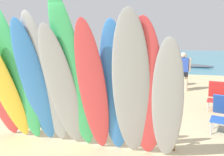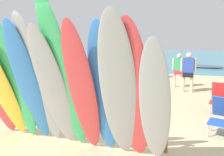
{
  "view_description": "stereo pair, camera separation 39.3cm",
  "coord_description": "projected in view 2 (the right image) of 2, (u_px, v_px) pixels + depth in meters",
  "views": [
    {
      "loc": [
        1.67,
        -3.87,
        1.97
      ],
      "look_at": [
        0.0,
        2.03,
        0.95
      ],
      "focal_mm": 34.6,
      "sensor_mm": 36.0,
      "label": 1
    },
    {
      "loc": [
        2.05,
        -3.75,
        1.97
      ],
      "look_at": [
        0.0,
        2.03,
        0.95
      ],
      "focal_mm": 34.6,
      "sensor_mm": 36.0,
      "label": 2
    }
  ],
  "objects": [
    {
      "name": "beachgoer_midbeach",
      "position": [
        93.0,
        64.0,
        10.48
      ],
      "size": [
        0.41,
        0.57,
        1.57
      ],
      "rotation": [
        0.0,
        0.0,
        1.27
      ],
      "color": "#9E704C",
      "rests_on": "ground"
    },
    {
      "name": "beachgoer_near_rack",
      "position": [
        153.0,
        62.0,
        11.77
      ],
      "size": [
        0.4,
        0.58,
        1.54
      ],
      "rotation": [
        0.0,
        0.0,
        1.53
      ],
      "color": "#9E704C",
      "rests_on": "ground"
    },
    {
      "name": "surfboard_blue_8",
      "position": [
        104.0,
        93.0,
        3.51
      ],
      "size": [
        0.54,
        0.88,
        2.31
      ],
      "primitive_type": "ellipsoid",
      "rotation": [
        0.33,
        0.0,
        0.08
      ],
      "color": "#337AD1",
      "rests_on": "ground"
    },
    {
      "name": "surfboard_rack",
      "position": [
        79.0,
        115.0,
        4.4
      ],
      "size": [
        3.62,
        0.07,
        0.62
      ],
      "color": "brown",
      "rests_on": "ground"
    },
    {
      "name": "surfboard_blue_3",
      "position": [
        29.0,
        86.0,
        3.93
      ],
      "size": [
        0.57,
        1.03,
        2.36
      ],
      "primitive_type": "ellipsoid",
      "rotation": [
        0.38,
        0.0,
        0.08
      ],
      "color": "#337AD1",
      "rests_on": "ground"
    },
    {
      "name": "surfboard_green_2",
      "position": [
        12.0,
        77.0,
        4.0
      ],
      "size": [
        0.6,
        0.99,
        2.66
      ],
      "primitive_type": "ellipsoid",
      "rotation": [
        0.32,
        0.0,
        -0.07
      ],
      "color": "#38B266",
      "rests_on": "ground"
    },
    {
      "name": "beachgoer_by_water",
      "position": [
        179.0,
        68.0,
        9.43
      ],
      "size": [
        0.56,
        0.24,
        1.48
      ],
      "rotation": [
        0.0,
        0.0,
        6.22
      ],
      "color": "beige",
      "rests_on": "ground"
    },
    {
      "name": "surfboard_red_7",
      "position": [
        83.0,
        93.0,
        3.51
      ],
      "size": [
        0.49,
        1.0,
        2.31
      ],
      "primitive_type": "ellipsoid",
      "rotation": [
        0.39,
        0.0,
        0.03
      ],
      "color": "#D13D42",
      "rests_on": "ground"
    },
    {
      "name": "surfboard_grey_11",
      "position": [
        155.0,
        107.0,
        3.18
      ],
      "size": [
        0.47,
        0.92,
        2.06
      ],
      "primitive_type": "ellipsoid",
      "rotation": [
        0.4,
        0.0,
        -0.0
      ],
      "color": "#999EA3",
      "rests_on": "ground"
    },
    {
      "name": "beach_chair_blue",
      "position": [
        223.0,
        115.0,
        4.65
      ],
      "size": [
        0.66,
        0.82,
        0.8
      ],
      "rotation": [
        0.0,
        0.0,
        -0.25
      ],
      "color": "#B7B7BC",
      "rests_on": "ground"
    },
    {
      "name": "distant_boat",
      "position": [
        200.0,
        66.0,
        16.53
      ],
      "size": [
        3.67,
        1.11,
        0.29
      ],
      "color": "#4C515B",
      "rests_on": "ground"
    },
    {
      "name": "surfboard_green_6",
      "position": [
        64.0,
        81.0,
        3.56
      ],
      "size": [
        0.52,
        1.13,
        2.69
      ],
      "primitive_type": "ellipsoid",
      "rotation": [
        0.37,
        0.0,
        -0.04
      ],
      "color": "#38B266",
      "rests_on": "ground"
    },
    {
      "name": "surfboard_grey_5",
      "position": [
        54.0,
        92.0,
        3.72
      ],
      "size": [
        0.54,
        1.05,
        2.26
      ],
      "primitive_type": "ellipsoid",
      "rotation": [
        0.42,
        0.0,
        0.01
      ],
      "color": "#999EA3",
      "rests_on": "ground"
    },
    {
      "name": "surfboard_grey_9",
      "position": [
        119.0,
        93.0,
        3.26
      ],
      "size": [
        0.65,
        1.13,
        2.41
      ],
      "primitive_type": "ellipsoid",
      "rotation": [
        0.41,
        0.0,
        0.07
      ],
      "color": "#999EA3",
      "rests_on": "ground"
    },
    {
      "name": "beach_chair_red",
      "position": [
        220.0,
        97.0,
        6.15
      ],
      "size": [
        0.62,
        0.75,
        0.83
      ],
      "rotation": [
        0.0,
        0.0,
        -0.2
      ],
      "color": "#B7B7BC",
      "rests_on": "ground"
    },
    {
      "name": "surfboard_yellow_1",
      "position": [
        0.0,
        86.0,
        4.11
      ],
      "size": [
        0.54,
        1.05,
        2.27
      ],
      "primitive_type": "ellipsoid",
      "rotation": [
        0.41,
        0.0,
        -0.01
      ],
      "color": "yellow",
      "rests_on": "ground"
    },
    {
      "name": "ocean_water",
      "position": [
        174.0,
        55.0,
        32.45
      ],
      "size": [
        60.0,
        40.0,
        0.02
      ],
      "primitive_type": "cube",
      "color": "teal",
      "rests_on": "ground"
    },
    {
      "name": "surfboard_grey_4",
      "position": [
        39.0,
        84.0,
        3.87
      ],
      "size": [
        0.56,
        0.98,
        2.45
      ],
      "primitive_type": "ellipsoid",
      "rotation": [
        0.35,
        0.0,
        -0.03
      ],
      "color": "#999EA3",
      "rests_on": "ground"
    },
    {
      "name": "ground",
      "position": [
        161.0,
        67.0,
        17.5
      ],
      "size": [
        60.0,
        60.0,
        0.0
      ],
      "primitive_type": "plane",
      "color": "#D3BC8C"
    },
    {
      "name": "beachgoer_strolling",
      "position": [
        188.0,
        70.0,
        8.48
      ],
      "size": [
        0.59,
        0.25,
        1.57
      ],
      "rotation": [
        0.0,
        0.0,
        6.28
      ],
      "color": "beige",
      "rests_on": "ground"
    },
    {
      "name": "surfboard_red_10",
      "position": [
        133.0,
        97.0,
        3.26
      ],
      "size": [
        0.57,
        0.99,
        2.32
      ],
      "primitive_type": "ellipsoid",
      "rotation": [
        0.38,
        0.0,
        -0.02
      ],
      "color": "#D13D42",
      "rests_on": "ground"
    }
  ]
}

